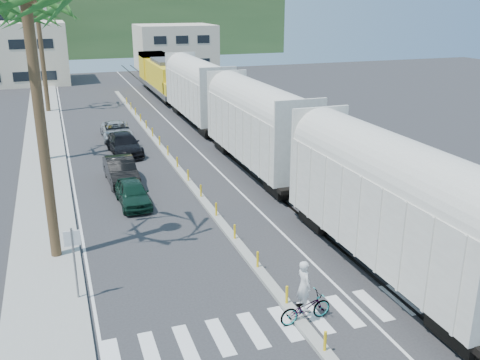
# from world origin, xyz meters

# --- Properties ---
(ground) EXTENTS (140.00, 140.00, 0.00)m
(ground) POSITION_xyz_m (0.00, 0.00, 0.00)
(ground) COLOR #28282B
(ground) RESTS_ON ground
(sidewalk) EXTENTS (3.00, 90.00, 0.15)m
(sidewalk) POSITION_xyz_m (-8.50, 25.00, 0.07)
(sidewalk) COLOR gray
(sidewalk) RESTS_ON ground
(rails) EXTENTS (1.56, 100.00, 0.06)m
(rails) POSITION_xyz_m (5.00, 28.00, 0.03)
(rails) COLOR black
(rails) RESTS_ON ground
(median) EXTENTS (0.45, 60.00, 0.85)m
(median) POSITION_xyz_m (0.00, 19.96, 0.09)
(median) COLOR gray
(median) RESTS_ON ground
(crosswalk) EXTENTS (14.00, 2.20, 0.01)m
(crosswalk) POSITION_xyz_m (0.00, -2.00, 0.01)
(crosswalk) COLOR silver
(crosswalk) RESTS_ON ground
(lane_markings) EXTENTS (9.42, 90.00, 0.01)m
(lane_markings) POSITION_xyz_m (-2.15, 25.00, 0.00)
(lane_markings) COLOR silver
(lane_markings) RESTS_ON ground
(freight_train) EXTENTS (3.00, 60.94, 5.85)m
(freight_train) POSITION_xyz_m (5.00, 20.79, 2.91)
(freight_train) COLOR beige
(freight_train) RESTS_ON ground
(palm_trees) EXTENTS (3.50, 37.20, 13.75)m
(palm_trees) POSITION_xyz_m (-8.10, 22.70, 10.81)
(palm_trees) COLOR brown
(palm_trees) RESTS_ON ground
(street_sign) EXTENTS (0.60, 0.08, 3.00)m
(street_sign) POSITION_xyz_m (-7.30, 2.00, 1.97)
(street_sign) COLOR slate
(street_sign) RESTS_ON ground
(buildings) EXTENTS (38.00, 27.00, 10.00)m
(buildings) POSITION_xyz_m (-6.41, 71.66, 4.36)
(buildings) COLOR beige
(buildings) RESTS_ON ground
(hillside) EXTENTS (80.00, 20.00, 12.00)m
(hillside) POSITION_xyz_m (0.00, 100.00, 6.00)
(hillside) COLOR #385628
(hillside) RESTS_ON ground
(car_lead) EXTENTS (1.80, 4.10, 1.37)m
(car_lead) POSITION_xyz_m (-3.80, 11.34, 0.69)
(car_lead) COLOR black
(car_lead) RESTS_ON ground
(car_second) EXTENTS (1.93, 4.88, 1.58)m
(car_second) POSITION_xyz_m (-3.92, 15.37, 0.79)
(car_second) COLOR black
(car_second) RESTS_ON ground
(car_third) EXTENTS (2.71, 5.40, 1.49)m
(car_third) POSITION_xyz_m (-2.83, 21.96, 0.75)
(car_third) COLOR black
(car_third) RESTS_ON ground
(car_rear) EXTENTS (2.42, 5.02, 1.38)m
(car_rear) POSITION_xyz_m (-2.82, 26.74, 0.69)
(car_rear) COLOR #B4B6BA
(car_rear) RESTS_ON ground
(cyclist) EXTENTS (1.09, 2.15, 2.39)m
(cyclist) POSITION_xyz_m (0.21, -2.09, 0.77)
(cyclist) COLOR #9EA0A5
(cyclist) RESTS_ON ground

